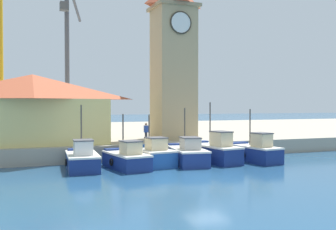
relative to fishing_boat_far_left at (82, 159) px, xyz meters
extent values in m
plane|color=navy|center=(6.56, -5.42, -0.72)|extent=(300.00, 300.00, 0.00)
cube|color=#A89E89|center=(6.56, 22.68, -0.09)|extent=(120.00, 40.00, 1.26)
cube|color=navy|center=(0.01, 0.07, -0.22)|extent=(2.20, 4.66, 0.99)
cube|color=navy|center=(0.12, 2.09, 0.39)|extent=(1.69, 0.69, 0.24)
cube|color=silver|center=(0.01, 0.07, 0.32)|extent=(2.27, 4.72, 0.12)
cube|color=silver|center=(-0.04, -0.73, 0.84)|extent=(1.24, 1.43, 0.92)
cube|color=#4C4C51|center=(-0.04, -0.73, 1.34)|extent=(1.33, 1.52, 0.08)
cylinder|color=#4C4742|center=(0.04, 0.63, 2.02)|extent=(0.10, 0.10, 3.27)
torus|color=black|center=(-1.03, 0.35, -0.22)|extent=(0.15, 0.53, 0.52)
cube|color=navy|center=(2.90, -0.52, -0.23)|extent=(2.52, 4.62, 0.97)
cube|color=navy|center=(2.60, 1.40, 0.37)|extent=(1.66, 0.84, 0.24)
cube|color=silver|center=(2.90, -0.52, 0.30)|extent=(2.59, 4.69, 0.12)
cube|color=beige|center=(3.02, -1.28, 0.77)|extent=(1.31, 1.47, 0.82)
cube|color=#4C4C51|center=(3.02, -1.28, 1.22)|extent=(1.40, 1.56, 0.08)
cylinder|color=#4C4742|center=(2.82, 0.02, 1.69)|extent=(0.10, 0.10, 2.65)
torus|color=black|center=(1.87, -0.46, -0.23)|extent=(0.20, 0.53, 0.52)
cube|color=#2356A8|center=(5.00, 0.21, -0.18)|extent=(2.52, 4.28, 1.08)
cube|color=#2356A8|center=(4.80, 1.99, 0.49)|extent=(1.81, 0.80, 0.24)
cube|color=silver|center=(5.00, 0.21, 0.42)|extent=(2.59, 4.34, 0.12)
cube|color=beige|center=(5.09, -0.49, 0.88)|extent=(1.37, 1.35, 0.82)
cube|color=#4C4C51|center=(5.09, -0.49, 1.33)|extent=(1.46, 1.44, 0.08)
cylinder|color=#4C4742|center=(4.95, 0.72, 1.70)|extent=(0.10, 0.10, 2.46)
torus|color=black|center=(3.87, 0.29, -0.18)|extent=(0.18, 0.53, 0.52)
cube|color=navy|center=(7.65, -0.02, -0.18)|extent=(2.70, 5.33, 1.06)
cube|color=navy|center=(7.96, 2.26, 0.47)|extent=(1.78, 0.83, 0.24)
cube|color=silver|center=(7.65, -0.02, 0.40)|extent=(2.76, 5.40, 0.12)
cube|color=#B2ADA3|center=(7.52, -0.90, 0.86)|extent=(1.41, 1.68, 0.81)
cube|color=#4C4C51|center=(7.52, -0.90, 1.31)|extent=(1.50, 1.77, 0.08)
cylinder|color=#4C4742|center=(7.73, 0.62, 1.94)|extent=(0.10, 0.10, 2.96)
torus|color=black|center=(6.60, 0.38, -0.18)|extent=(0.19, 0.53, 0.52)
cube|color=navy|center=(9.94, 0.02, -0.12)|extent=(2.34, 5.14, 1.20)
cube|color=navy|center=(9.67, 2.23, 0.60)|extent=(1.55, 0.78, 0.24)
cube|color=silver|center=(9.94, 0.02, 0.53)|extent=(2.41, 5.20, 0.12)
cube|color=beige|center=(10.05, -0.84, 1.11)|extent=(1.23, 1.60, 1.03)
cube|color=#4C4C51|center=(10.05, -0.84, 1.67)|extent=(1.31, 1.69, 0.08)
cylinder|color=#4C4742|center=(9.87, 0.63, 2.22)|extent=(0.10, 0.10, 3.25)
torus|color=black|center=(8.96, 0.15, -0.12)|extent=(0.18, 0.53, 0.52)
cube|color=navy|center=(12.94, -0.84, -0.16)|extent=(2.37, 4.63, 1.11)
cube|color=navy|center=(12.67, 1.10, 0.52)|extent=(1.57, 0.80, 0.24)
cube|color=silver|center=(12.94, -0.84, 0.45)|extent=(2.43, 4.70, 0.12)
cube|color=beige|center=(13.05, -1.61, 1.00)|extent=(1.24, 1.46, 0.99)
cube|color=#4C4C51|center=(13.05, -1.61, 1.53)|extent=(1.33, 1.55, 0.08)
cylinder|color=#4C4742|center=(12.87, -0.29, 1.91)|extent=(0.10, 0.10, 2.81)
torus|color=black|center=(11.96, -0.76, -0.16)|extent=(0.19, 0.53, 0.52)
cube|color=tan|center=(9.27, 6.90, 6.44)|extent=(3.42, 3.42, 11.80)
cube|color=#9C865F|center=(9.27, 6.90, 12.49)|extent=(3.92, 3.92, 0.30)
cylinder|color=white|center=(9.27, 5.13, 10.80)|extent=(1.88, 0.12, 1.88)
torus|color=#332D23|center=(9.27, 5.09, 10.80)|extent=(2.00, 0.12, 2.00)
cube|color=#E5D17A|center=(-2.95, 6.47, 2.33)|extent=(11.34, 5.94, 3.57)
pyramid|color=#B25133|center=(-2.95, 6.47, 5.10)|extent=(11.74, 6.34, 1.96)
cube|color=#353539|center=(1.51, 22.69, 1.14)|extent=(2.00, 2.00, 1.20)
cylinder|color=#4C4C51|center=(1.51, 22.69, 9.83)|extent=(0.56, 0.56, 16.17)
cylinder|color=#4C4C51|center=(2.81, 26.33, 17.37)|extent=(2.99, 7.54, 4.09)
cube|color=#4C4C4C|center=(1.09, 21.50, 15.31)|extent=(1.00, 1.00, 1.00)
cube|color=#976E11|center=(-5.72, 16.75, 1.14)|extent=(2.00, 2.00, 1.20)
cylinder|color=gold|center=(-5.72, 16.75, 10.48)|extent=(0.56, 0.56, 17.47)
cylinder|color=#33333D|center=(5.78, 4.13, 0.97)|extent=(0.22, 0.22, 0.85)
cube|color=#2D4CA5|center=(5.78, 4.13, 1.67)|extent=(0.34, 0.22, 0.56)
sphere|color=#9E7051|center=(5.78, 4.13, 2.06)|extent=(0.20, 0.20, 0.20)
camera|label=1|loc=(-3.83, -26.60, 3.66)|focal=42.00mm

